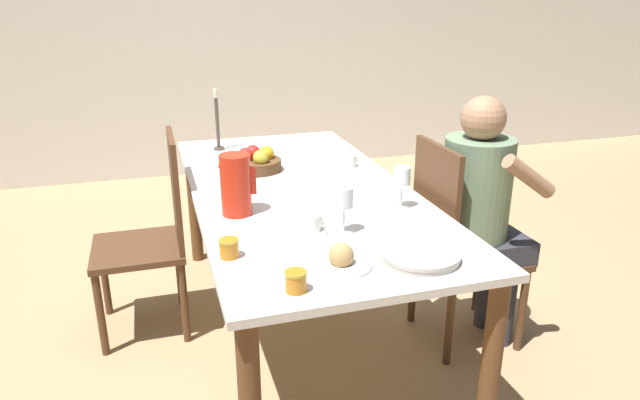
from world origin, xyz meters
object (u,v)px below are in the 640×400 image
teacup_near_person (310,225)px  candlestick_tall (218,126)px  red_pitcher (236,185)px  wine_glass_juice (344,200)px  wine_glass_water (402,178)px  jam_jar_amber (229,247)px  chair_person_side (455,242)px  chair_opposite (154,232)px  jam_jar_red (296,280)px  bread_plate (341,260)px  fruit_bowl (257,161)px  teacup_across (348,162)px  serving_tray (420,255)px  person_seated (482,204)px

teacup_near_person → candlestick_tall: size_ratio=0.38×
red_pitcher → wine_glass_juice: bearing=-40.9°
wine_glass_water → jam_jar_amber: wine_glass_water is taller
teacup_near_person → red_pitcher: bearing=131.1°
wine_glass_juice → candlestick_tall: (-0.29, 1.31, 0.01)m
candlestick_tall → chair_person_side: bearing=-48.5°
chair_person_side → wine_glass_water: bearing=-74.3°
chair_person_side → chair_opposite: 1.41m
wine_glass_juice → jam_jar_red: 0.47m
bread_plate → jam_jar_amber: (-0.34, 0.17, 0.01)m
fruit_bowl → teacup_across: bearing=-11.8°
chair_person_side → wine_glass_juice: 0.78m
wine_glass_juice → serving_tray: (0.17, -0.28, -0.11)m
wine_glass_water → fruit_bowl: (-0.47, 0.68, -0.08)m
red_pitcher → candlestick_tall: size_ratio=0.72×
person_seated → jam_jar_red: person_seated is taller
person_seated → teacup_near_person: (-0.85, -0.19, 0.08)m
wine_glass_water → chair_opposite: bearing=148.3°
red_pitcher → fruit_bowl: size_ratio=1.02×
teacup_across → serving_tray: size_ratio=0.48×
teacup_near_person → candlestick_tall: bearing=97.7°
teacup_across → red_pitcher: bearing=-143.8°
jam_jar_amber → candlestick_tall: 1.40m
wine_glass_juice → bread_plate: bearing=-110.8°
chair_person_side → jam_jar_amber: chair_person_side is taller
chair_person_side → wine_glass_juice: chair_person_side is taller
serving_tray → red_pitcher: bearing=131.5°
wine_glass_juice → fruit_bowl: wine_glass_juice is taller
chair_person_side → teacup_across: (-0.35, 0.50, 0.27)m
red_pitcher → jam_jar_amber: red_pitcher is taller
chair_opposite → chair_person_side: bearing=-111.5°
wine_glass_water → candlestick_tall: size_ratio=0.51×
person_seated → jam_jar_amber: bearing=-74.8°
chair_opposite → wine_glass_water: chair_opposite is taller
wine_glass_juice → teacup_across: wine_glass_juice is taller
teacup_near_person → candlestick_tall: candlestick_tall is taller
serving_tray → jam_jar_amber: jam_jar_amber is taller
chair_opposite → person_seated: size_ratio=0.83×
chair_opposite → wine_glass_water: bearing=-121.7°
red_pitcher → candlestick_tall: candlestick_tall is taller
person_seated → wine_glass_water: size_ratio=6.75×
chair_person_side → teacup_across: bearing=-145.1°
person_seated → jam_jar_amber: (-1.16, -0.32, 0.08)m
teacup_across → person_seated: bearing=-50.5°
bread_plate → fruit_bowl: size_ratio=0.84×
wine_glass_water → wine_glass_juice: size_ratio=0.99×
person_seated → fruit_bowl: bearing=-125.3°
serving_tray → chair_person_side: bearing=49.8°
chair_person_side → red_pitcher: (-0.98, 0.03, 0.36)m
jam_jar_red → wine_glass_juice: bearing=53.2°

